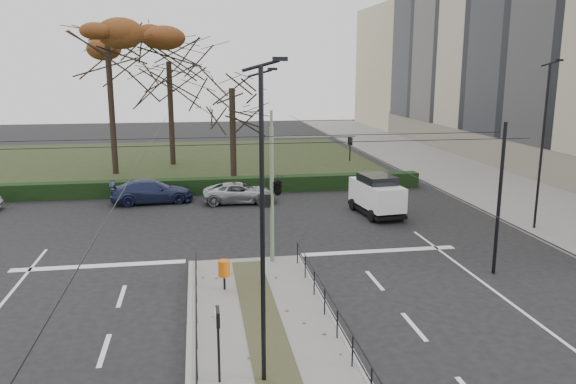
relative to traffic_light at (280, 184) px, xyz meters
name	(u,v)px	position (x,y,z in m)	size (l,w,h in m)	color
ground	(259,310)	(-1.40, -4.50, -3.38)	(140.00, 140.00, 0.00)	black
median_island	(268,344)	(-1.40, -7.00, -3.31)	(4.40, 15.00, 0.14)	slate
sidewalk_east	(461,174)	(16.60, 17.50, -3.31)	(8.00, 90.00, 0.14)	slate
park	(149,162)	(-7.40, 27.50, -3.33)	(38.00, 26.00, 0.10)	#273118
hedge	(133,188)	(-7.40, 14.10, -2.88)	(38.00, 1.00, 1.00)	black
median_railing	(268,316)	(-1.40, -7.10, -2.40)	(4.14, 13.24, 0.92)	black
catenary	(252,201)	(-1.40, -2.88, 0.04)	(20.00, 34.00, 6.00)	black
traffic_light	(280,184)	(0.00, 0.00, 0.00)	(3.78, 2.16, 5.57)	slate
litter_bin	(224,269)	(-2.44, -2.79, -2.46)	(0.43, 0.43, 1.09)	black
info_panel	(218,325)	(-2.89, -8.94, -1.68)	(0.11, 0.52, 1.98)	black
streetlamp_median_near	(263,226)	(-1.74, -9.03, 0.86)	(0.67, 0.14, 8.07)	black
streetlamp_median_far	(262,178)	(-1.02, -2.43, 0.75)	(0.66, 0.13, 7.84)	black
streetlamp_sidewalk	(543,145)	(13.35, 2.79, 0.96)	(0.69, 0.14, 8.25)	black
parked_car_third	(152,191)	(-6.05, 12.04, -2.67)	(1.98, 4.88, 1.42)	#21294E
parked_car_fourth	(240,193)	(-0.80, 11.18, -2.77)	(2.03, 4.41, 1.23)	#93969A
white_van	(377,194)	(6.46, 7.08, -2.20)	(2.27, 4.29, 2.25)	white
rust_tree	(107,46)	(-9.48, 21.92, 6.21)	(9.52, 9.52, 12.49)	black
bare_tree_center	(169,69)	(-5.29, 25.60, 4.54)	(8.58, 8.58, 11.20)	black
bare_tree_near	(232,95)	(-0.66, 18.62, 2.74)	(5.47, 5.47, 8.65)	black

